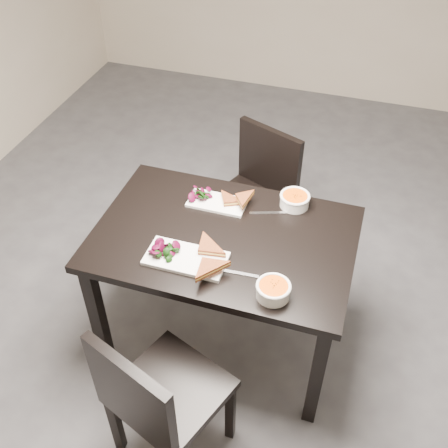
# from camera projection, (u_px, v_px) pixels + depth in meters

# --- Properties ---
(ground) EXTENTS (5.00, 5.00, 0.00)m
(ground) POSITION_uv_depth(u_px,v_px,m) (294.00, 292.00, 3.18)
(ground) COLOR #47474C
(ground) RESTS_ON ground
(table) EXTENTS (1.20, 0.80, 0.75)m
(table) POSITION_uv_depth(u_px,v_px,m) (224.00, 250.00, 2.52)
(table) COLOR black
(table) RESTS_ON ground
(chair_near) EXTENTS (0.54, 0.54, 0.85)m
(chair_near) POSITION_uv_depth(u_px,v_px,m) (156.00, 397.00, 2.13)
(chair_near) COLOR black
(chair_near) RESTS_ON ground
(chair_far) EXTENTS (0.55, 0.55, 0.85)m
(chair_far) POSITION_uv_depth(u_px,v_px,m) (256.00, 191.00, 3.13)
(chair_far) COLOR black
(chair_far) RESTS_ON ground
(plate_near) EXTENTS (0.36, 0.18, 0.02)m
(plate_near) POSITION_uv_depth(u_px,v_px,m) (186.00, 259.00, 2.33)
(plate_near) COLOR white
(plate_near) RESTS_ON table
(sandwich_near) EXTENTS (0.20, 0.16, 0.06)m
(sandwich_near) POSITION_uv_depth(u_px,v_px,m) (201.00, 253.00, 2.30)
(sandwich_near) COLOR #A04C21
(sandwich_near) RESTS_ON plate_near
(salad_near) EXTENTS (0.11, 0.10, 0.05)m
(salad_near) POSITION_uv_depth(u_px,v_px,m) (164.00, 248.00, 2.33)
(salad_near) COLOR black
(salad_near) RESTS_ON plate_near
(soup_bowl_near) EXTENTS (0.15, 0.15, 0.07)m
(soup_bowl_near) POSITION_uv_depth(u_px,v_px,m) (273.00, 290.00, 2.16)
(soup_bowl_near) COLOR white
(soup_bowl_near) RESTS_ON table
(cutlery_near) EXTENTS (0.18, 0.03, 0.00)m
(cutlery_near) POSITION_uv_depth(u_px,v_px,m) (238.00, 273.00, 2.27)
(cutlery_near) COLOR silver
(cutlery_near) RESTS_ON table
(plate_far) EXTENTS (0.29, 0.14, 0.01)m
(plate_far) POSITION_uv_depth(u_px,v_px,m) (217.00, 203.00, 2.62)
(plate_far) COLOR white
(plate_far) RESTS_ON table
(sandwich_far) EXTENTS (0.17, 0.16, 0.05)m
(sandwich_far) POSITION_uv_depth(u_px,v_px,m) (229.00, 202.00, 2.57)
(sandwich_far) COLOR #A04C21
(sandwich_far) RESTS_ON plate_far
(salad_far) EXTENTS (0.09, 0.08, 0.04)m
(salad_far) POSITION_uv_depth(u_px,v_px,m) (198.00, 195.00, 2.62)
(salad_far) COLOR black
(salad_far) RESTS_ON plate_far
(soup_bowl_far) EXTENTS (0.15, 0.15, 0.07)m
(soup_bowl_far) POSITION_uv_depth(u_px,v_px,m) (295.00, 199.00, 2.59)
(soup_bowl_far) COLOR white
(soup_bowl_far) RESTS_ON table
(cutlery_far) EXTENTS (0.18, 0.07, 0.00)m
(cutlery_far) POSITION_uv_depth(u_px,v_px,m) (268.00, 213.00, 2.57)
(cutlery_far) COLOR silver
(cutlery_far) RESTS_ON table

